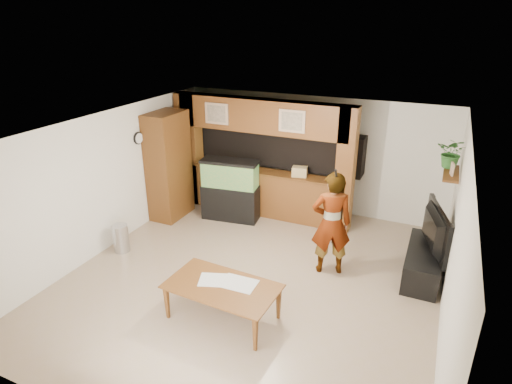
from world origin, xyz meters
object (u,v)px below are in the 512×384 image
at_px(person, 331,223).
at_px(aquarium, 230,191).
at_px(television, 429,229).
at_px(pantry_cabinet, 169,166).
at_px(dining_table, 222,303).

bearing_deg(person, aquarium, -47.15).
bearing_deg(aquarium, television, -16.59).
xyz_separation_m(pantry_cabinet, aquarium, (1.29, 0.38, -0.50)).
distance_m(aquarium, television, 4.11).
bearing_deg(aquarium, pantry_cabinet, -171.13).
bearing_deg(person, television, 176.49).
relative_size(television, person, 0.72).
relative_size(aquarium, person, 0.73).
height_order(aquarium, television, aquarium).
distance_m(aquarium, person, 2.80).
bearing_deg(pantry_cabinet, television, -2.86).
bearing_deg(pantry_cabinet, person, -11.64).
bearing_deg(television, dining_table, 117.50).
height_order(pantry_cabinet, aquarium, pantry_cabinet).
height_order(person, dining_table, person).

